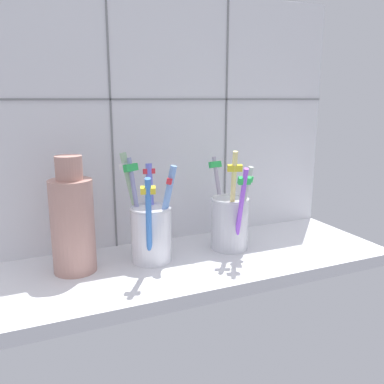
% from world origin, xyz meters
% --- Properties ---
extents(counter_slab, '(0.64, 0.22, 0.02)m').
position_xyz_m(counter_slab, '(0.00, 0.00, 0.01)').
color(counter_slab, silver).
rests_on(counter_slab, ground).
extents(tile_wall_back, '(0.64, 0.02, 0.45)m').
position_xyz_m(tile_wall_back, '(0.00, 0.12, 0.23)').
color(tile_wall_back, white).
rests_on(tile_wall_back, ground).
extents(toothbrush_cup_left, '(0.08, 0.13, 0.17)m').
position_xyz_m(toothbrush_cup_left, '(-0.07, 0.02, 0.07)').
color(toothbrush_cup_left, white).
rests_on(toothbrush_cup_left, counter_slab).
extents(toothbrush_cup_right, '(0.07, 0.13, 0.17)m').
position_xyz_m(toothbrush_cup_right, '(0.07, 0.02, 0.07)').
color(toothbrush_cup_right, silver).
rests_on(toothbrush_cup_right, counter_slab).
extents(ceramic_vase, '(0.06, 0.06, 0.17)m').
position_xyz_m(ceramic_vase, '(-0.19, 0.03, 0.10)').
color(ceramic_vase, tan).
rests_on(ceramic_vase, counter_slab).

